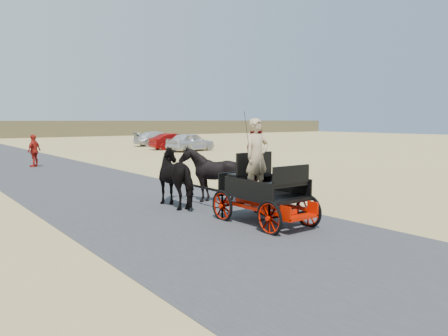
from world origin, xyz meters
TOP-DOWN VIEW (x-y plane):
  - ground at (0.00, 0.00)m, footprint 140.00×140.00m
  - road at (0.00, 0.00)m, footprint 6.00×140.00m
  - carriage at (1.16, 1.28)m, footprint 1.30×2.40m
  - horse_left at (0.61, 4.28)m, footprint 0.91×2.01m
  - horse_right at (1.71, 4.28)m, footprint 1.37×1.54m
  - driver_man at (0.96, 1.33)m, footprint 0.66×0.43m
  - passenger_woman at (1.46, 1.88)m, footprint 0.77×0.60m
  - pedestrian at (0.02, 18.09)m, footprint 1.03×0.99m
  - car_a at (13.13, 23.21)m, footprint 4.63×2.68m
  - car_b at (13.12, 25.83)m, footprint 4.20×1.70m
  - car_c at (14.50, 31.06)m, footprint 5.02×2.57m
  - car_d at (17.04, 35.94)m, footprint 4.49×2.51m

SIDE VIEW (x-z plane):
  - ground at x=0.00m, z-range 0.00..0.00m
  - road at x=0.00m, z-range 0.00..0.01m
  - carriage at x=1.16m, z-range 0.00..0.72m
  - car_d at x=17.04m, z-range 0.00..1.19m
  - car_b at x=13.12m, z-range 0.00..1.36m
  - car_c at x=14.50m, z-range 0.00..1.39m
  - car_a at x=13.13m, z-range 0.00..1.48m
  - horse_left at x=0.61m, z-range 0.00..1.70m
  - horse_right at x=1.71m, z-range 0.00..1.70m
  - pedestrian at x=0.02m, z-range 0.00..1.73m
  - passenger_woman at x=1.46m, z-range 0.72..2.30m
  - driver_man at x=0.96m, z-range 0.72..2.52m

